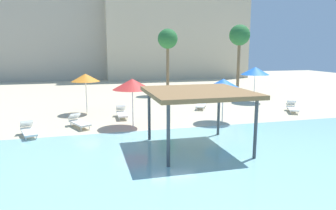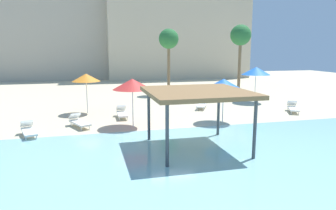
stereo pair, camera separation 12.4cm
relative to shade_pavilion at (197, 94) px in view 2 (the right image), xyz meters
The scene contains 16 objects.
ground_plane 3.26m from the shade_pavilion, 100.84° to the left, with size 80.00×80.00×0.00m, color beige.
lagoon_water 4.05m from the shade_pavilion, 97.09° to the right, with size 44.00×13.50×0.04m, color #8CC6CC.
shade_pavilion is the anchor object (origin of this frame).
beach_umbrella_blue_0 13.73m from the shade_pavilion, 49.77° to the left, with size 2.35×2.35×2.94m.
beach_umbrella_red_1 5.27m from the shade_pavilion, 114.35° to the left, with size 2.23×2.23×2.77m.
beach_umbrella_blue_2 5.57m from the shade_pavilion, 53.97° to the left, with size 2.20×2.20×2.66m.
beach_umbrella_orange_3 10.41m from the shade_pavilion, 116.98° to the left, with size 1.93×1.93×2.75m.
lounge_chair_0 9.94m from the shade_pavilion, 68.06° to the left, with size 1.41×1.96×0.74m.
lounge_chair_1 11.39m from the shade_pavilion, 33.00° to the left, with size 1.40×1.96×0.74m.
lounge_chair_2 7.84m from the shade_pavilion, 133.85° to the left, with size 1.33×1.98×0.74m.
lounge_chair_3 8.03m from the shade_pavilion, 109.26° to the left, with size 0.63×1.90×0.74m.
lounge_chair_4 8.97m from the shade_pavilion, 151.71° to the left, with size 1.11×1.99×0.74m.
palm_tree_0 16.94m from the shade_pavilion, 56.82° to the left, with size 1.90×1.90×6.59m.
palm_tree_1 17.16m from the shade_pavilion, 79.76° to the left, with size 1.90×1.90×6.29m.
hotel_block_0 38.29m from the shade_pavilion, 100.50° to the left, with size 19.63×9.66×14.89m, color #B2A893.
hotel_block_1 36.00m from the shade_pavilion, 75.91° to the left, with size 21.00×9.00×14.89m, color beige.
Camera 2 is at (-4.15, -14.70, 4.46)m, focal length 33.25 mm.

